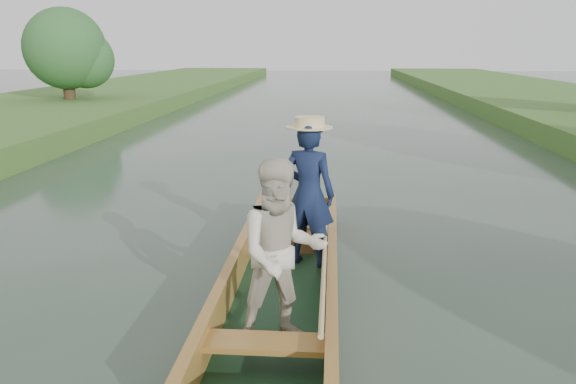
{
  "coord_description": "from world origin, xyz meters",
  "views": [
    {
      "loc": [
        0.48,
        -5.51,
        2.53
      ],
      "look_at": [
        0.0,
        0.6,
        0.95
      ],
      "focal_mm": 35.0,
      "sensor_mm": 36.0,
      "label": 1
    }
  ],
  "objects": [
    {
      "name": "trees_far",
      "position": [
        4.38,
        8.55,
        2.56
      ],
      "size": [
        22.62,
        16.15,
        4.73
      ],
      "color": "#47331E",
      "rests_on": "ground"
    },
    {
      "name": "punt",
      "position": [
        0.07,
        -0.14,
        0.57
      ],
      "size": [
        1.15,
        5.0,
        1.78
      ],
      "color": "black",
      "rests_on": "ground"
    },
    {
      "name": "ground",
      "position": [
        0.0,
        0.0,
        0.0
      ],
      "size": [
        120.0,
        120.0,
        0.0
      ],
      "primitive_type": "plane",
      "color": "#283D30",
      "rests_on": "ground"
    }
  ]
}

